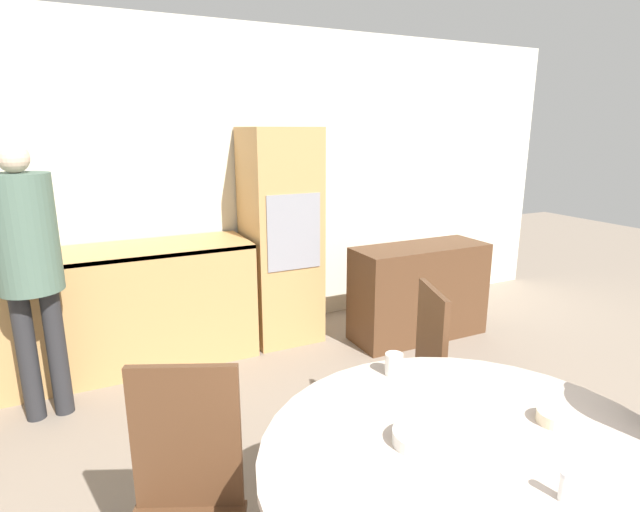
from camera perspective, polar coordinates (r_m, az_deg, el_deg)
wall_back at (r=4.33m, az=-10.84°, el=7.93°), size 7.02×0.05×2.60m
kitchen_counter at (r=4.03m, az=-27.20°, el=-6.05°), size 2.70×0.60×0.92m
oven_unit at (r=4.19m, az=-4.55°, el=2.26°), size 0.56×0.59×1.78m
sideboard at (r=4.39m, az=11.22°, el=-4.00°), size 1.18×0.45×0.81m
chair_far_left at (r=1.93m, az=-15.30°, el=-25.17°), size 0.53×0.53×1.00m
chair_far_right at (r=2.66m, az=10.57°, el=-13.04°), size 0.51×0.51×1.00m
person_standing at (r=3.38m, az=-30.44°, el=0.15°), size 0.36×0.36×1.70m
cup at (r=2.14m, az=8.44°, el=-12.13°), size 0.07×0.07×0.09m
bowl_near at (r=2.00m, az=25.33°, el=-16.31°), size 0.13×0.13×0.04m
bowl_centre at (r=1.75m, az=11.33°, el=-19.66°), size 0.18×0.18×0.05m
salt_shaker at (r=1.65m, az=26.21°, el=-22.53°), size 0.03×0.03×0.09m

